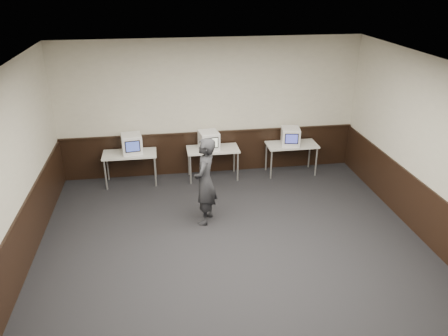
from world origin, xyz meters
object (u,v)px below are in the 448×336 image
object	(u,v)px
emac_left	(132,144)
desk_left	(130,156)
emac_center	(209,140)
person	(205,181)
desk_right	(292,147)
emac_right	(290,136)
desk_center	(213,151)

from	to	relation	value
emac_left	desk_left	bearing A→B (deg)	175.68
emac_center	emac_left	bearing A→B (deg)	170.41
desk_left	person	distance (m)	2.47
emac_left	desk_right	bearing A→B (deg)	-7.78
emac_right	desk_left	bearing A→B (deg)	-170.62
desk_left	emac_right	bearing A→B (deg)	-0.53
desk_left	desk_center	bearing A→B (deg)	0.00
desk_right	emac_right	distance (m)	0.29
desk_left	desk_right	bearing A→B (deg)	0.00
desk_left	emac_left	distance (m)	0.30
emac_left	emac_center	distance (m)	1.74
emac_center	emac_right	distance (m)	1.93
desk_center	person	world-z (taller)	person
desk_center	emac_left	world-z (taller)	emac_left
emac_right	person	size ratio (longest dim) A/B	0.29
emac_center	emac_right	size ratio (longest dim) A/B	1.01
desk_right	emac_center	world-z (taller)	emac_center
desk_center	desk_left	bearing A→B (deg)	180.00
desk_right	emac_center	size ratio (longest dim) A/B	2.35
emac_left	emac_center	xyz separation A→B (m)	(1.74, -0.03, -0.01)
desk_center	emac_center	size ratio (longest dim) A/B	2.35
desk_left	desk_right	size ratio (longest dim) A/B	1.00
desk_left	desk_right	xyz separation A→B (m)	(3.80, 0.00, 0.00)
desk_left	desk_center	distance (m)	1.90
emac_right	emac_left	bearing A→B (deg)	-170.70
emac_right	emac_center	bearing A→B (deg)	-170.30
emac_center	emac_right	bearing A→B (deg)	-8.75
desk_center	emac_center	xyz separation A→B (m)	(-0.09, -0.03, 0.28)
emac_left	emac_center	bearing A→B (deg)	-8.75
desk_left	emac_center	distance (m)	1.83
desk_center	desk_right	bearing A→B (deg)	0.00
desk_center	desk_right	xyz separation A→B (m)	(1.90, 0.00, 0.00)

